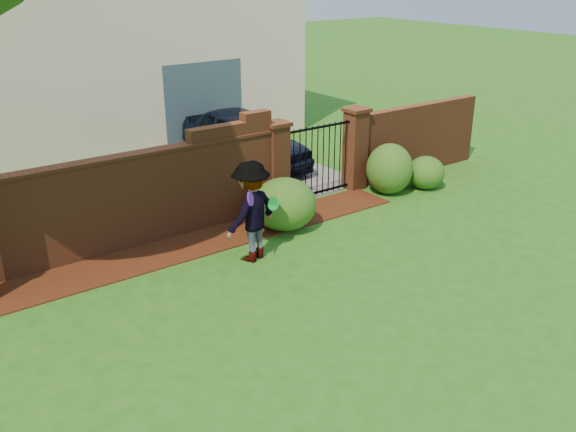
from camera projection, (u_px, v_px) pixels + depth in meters
ground at (301, 325)px, 9.06m from camera, size 80.00×80.00×0.01m
mulch_bed at (144, 259)px, 11.03m from camera, size 11.10×1.08×0.03m
brick_wall at (65, 213)px, 10.60m from camera, size 8.70×0.31×2.16m
brick_wall_return at (416, 139)px, 15.34m from camera, size 4.00×0.25×1.70m
pillar_left at (276, 165)px, 13.00m from camera, size 0.50×0.50×1.88m
pillar_right at (355, 148)px, 14.21m from camera, size 0.50×0.50×1.88m
iron_gate at (317, 161)px, 13.65m from camera, size 1.78×0.03×1.60m
driveway at (225, 156)px, 16.95m from camera, size 3.20×8.00×0.01m
house at (70, 29)px, 17.39m from camera, size 12.40×6.40×6.30m
car at (251, 140)px, 15.76m from camera, size 1.78×4.24×1.43m
shrub_left at (284, 204)px, 12.15m from camera, size 1.25×1.25×1.03m
shrub_middle at (389, 169)px, 14.03m from camera, size 1.05×1.05×1.15m
shrub_right at (426, 173)px, 14.40m from camera, size 0.85×0.85×0.76m
man at (253, 212)px, 10.72m from camera, size 1.31×0.98×1.79m
frisbee_purple at (250, 199)px, 10.12m from camera, size 0.23×0.21×0.24m
frisbee_green at (273, 204)px, 10.86m from camera, size 0.25×0.08×0.25m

